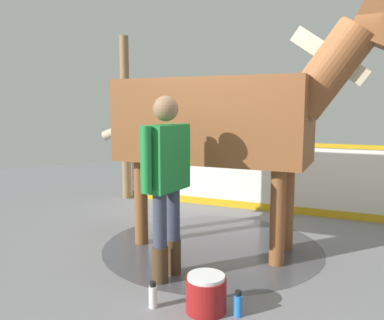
# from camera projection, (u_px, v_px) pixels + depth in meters

# --- Properties ---
(ground_plane) EXTENTS (16.00, 16.00, 0.02)m
(ground_plane) POSITION_uv_depth(u_px,v_px,m) (232.00, 250.00, 4.62)
(ground_plane) COLOR gray
(wet_patch) EXTENTS (2.59, 2.59, 0.00)m
(wet_patch) POSITION_uv_depth(u_px,v_px,m) (212.00, 246.00, 4.75)
(wet_patch) COLOR #4C4C54
(wet_patch) RESTS_ON ground
(barrier_wall) EXTENTS (3.73, 2.72, 1.11)m
(barrier_wall) POSITION_uv_depth(u_px,v_px,m) (254.00, 178.00, 6.38)
(barrier_wall) COLOR white
(barrier_wall) RESTS_ON ground
(roof_post_far) EXTENTS (0.16, 0.16, 2.87)m
(roof_post_far) POSITION_uv_depth(u_px,v_px,m) (126.00, 119.00, 7.07)
(roof_post_far) COLOR olive
(roof_post_far) RESTS_ON ground
(horse) EXTENTS (3.03, 2.33, 2.68)m
(horse) POSITION_uv_depth(u_px,v_px,m) (224.00, 119.00, 4.50)
(horse) COLOR brown
(horse) RESTS_ON ground
(handler) EXTENTS (0.44, 0.62, 1.75)m
(handler) POSITION_uv_depth(u_px,v_px,m) (166.00, 174.00, 3.73)
(handler) COLOR #47331E
(handler) RESTS_ON ground
(wash_bucket) EXTENTS (0.33, 0.33, 0.31)m
(wash_bucket) POSITION_uv_depth(u_px,v_px,m) (206.00, 293.00, 3.22)
(wash_bucket) COLOR maroon
(wash_bucket) RESTS_ON ground
(bottle_shampoo) EXTENTS (0.07, 0.07, 0.22)m
(bottle_shampoo) POSITION_uv_depth(u_px,v_px,m) (153.00, 296.00, 3.28)
(bottle_shampoo) COLOR white
(bottle_shampoo) RESTS_ON ground
(bottle_spray) EXTENTS (0.07, 0.07, 0.21)m
(bottle_spray) POSITION_uv_depth(u_px,v_px,m) (238.00, 304.00, 3.14)
(bottle_spray) COLOR blue
(bottle_spray) RESTS_ON ground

